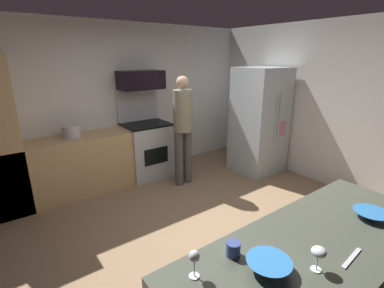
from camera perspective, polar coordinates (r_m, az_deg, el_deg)
The scene contains 15 objects.
ground_plane at distance 3.58m, azimuth 2.68°, elevation -17.71°, with size 5.20×4.80×0.02m, color #896D50.
wall_back at distance 5.01m, azimuth -14.34°, elevation 8.43°, with size 5.20×0.12×2.60m, color silver.
wall_right at distance 4.99m, azimuth 26.43°, elevation 7.11°, with size 0.12×4.80×2.60m, color silver.
lower_cabinet_run at distance 4.63m, azimuth -22.14°, elevation -4.04°, with size 2.40×0.60×0.90m, color tan.
oven_range at distance 4.97m, azimuth -9.28°, elevation -0.65°, with size 0.76×0.65×1.52m.
microwave at distance 4.82m, azimuth -10.46°, elevation 12.82°, with size 0.74×0.38×0.31m, color black.
refrigerator at distance 5.17m, azimuth 13.69°, elevation 4.66°, with size 0.83×0.78×1.88m.
person_cook at distance 4.42m, azimuth -1.87°, elevation 3.80°, with size 0.31×0.30×1.77m.
mixing_bowl_large at distance 2.52m, azimuth 32.87°, elevation -12.11°, with size 0.25×0.25×0.06m, color #2B6AAC.
mixing_bowl_small at distance 1.75m, azimuth 15.46°, elevation -22.99°, with size 0.26×0.26×0.07m, color #2B71B5.
wine_glass_near at distance 1.80m, azimuth 24.62°, elevation -19.70°, with size 0.08×0.08×0.15m.
wine_glass_far at distance 1.61m, azimuth 0.46°, elevation -22.42°, with size 0.06×0.06×0.17m.
mug_coffee at distance 1.81m, azimuth 8.48°, elevation -20.59°, with size 0.09×0.09×0.09m, color #334484.
knife_chef at distance 2.04m, azimuth 30.00°, elevation -19.64°, with size 0.25×0.02×0.01m, color #B7BABF.
stock_pot at distance 4.45m, azimuth -23.56°, elevation 2.37°, with size 0.26×0.26×0.19m, color silver.
Camera 1 is at (-1.85, -2.25, 2.06)m, focal length 25.92 mm.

